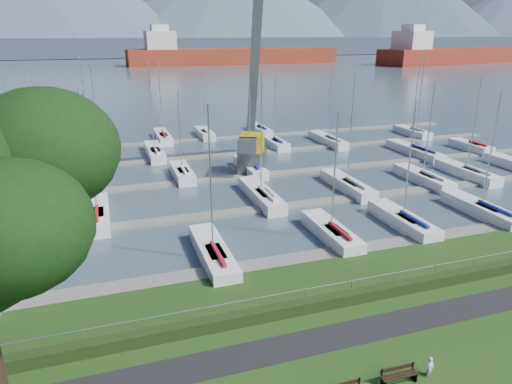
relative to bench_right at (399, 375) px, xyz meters
name	(u,v)px	position (x,y,z in m)	size (l,w,h in m)	color
path	(346,334)	(-0.53, 3.87, -0.41)	(160.00, 2.00, 0.04)	black
water	(119,62)	(-0.53, 266.87, -0.82)	(800.00, 540.00, 0.20)	#41535F
hedge	(324,303)	(-0.53, 6.47, -0.07)	(80.00, 0.70, 0.70)	black
fence	(321,286)	(-0.53, 6.87, 0.78)	(0.04, 0.04, 80.00)	#96999F
foothill	(113,47)	(-0.53, 336.87, 5.58)	(900.00, 80.00, 12.00)	#3D4659
docks	(216,180)	(-0.53, 32.87, -0.64)	(90.00, 41.60, 0.25)	slate
bench_right	(399,375)	(0.00, 0.00, 0.00)	(1.81, 0.47, 0.85)	black
person	(430,365)	(1.64, -0.07, 0.16)	(0.42, 0.28, 1.15)	silver
crane	(253,123)	(4.64, 35.61, 4.91)	(5.99, 13.48, 22.35)	#515458
cargo_ship_mid	(227,57)	(51.94, 224.17, 3.04)	(109.89, 20.61, 21.50)	maroon
cargo_ship_east	(449,56)	(163.94, 191.16, 3.17)	(96.71, 36.50, 21.50)	maroon
sailboat_fleet	(186,125)	(-2.94, 36.12, 5.00)	(74.68, 49.53, 13.76)	#1B2097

